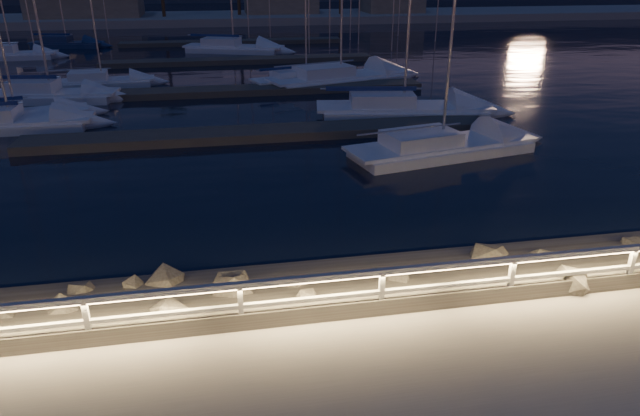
% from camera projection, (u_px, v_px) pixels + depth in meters
% --- Properties ---
extents(ground, '(400.00, 400.00, 0.00)m').
position_uv_depth(ground, '(336.00, 316.00, 12.24)').
color(ground, '#A39C93').
rests_on(ground, ground).
extents(harbor_water, '(400.00, 440.00, 0.60)m').
position_uv_depth(harbor_water, '(245.00, 83.00, 40.80)').
color(harbor_water, black).
rests_on(harbor_water, ground).
extents(guard_rail, '(44.11, 0.12, 1.06)m').
position_uv_depth(guard_rail, '(333.00, 286.00, 11.92)').
color(guard_rail, silver).
rests_on(guard_rail, ground).
extents(riprap, '(24.90, 2.91, 1.38)m').
position_uv_depth(riprap, '(123.00, 305.00, 13.11)').
color(riprap, '#686159').
rests_on(riprap, ground).
extents(floating_docks, '(22.00, 36.00, 0.40)m').
position_uv_depth(floating_docks, '(243.00, 72.00, 41.73)').
color(floating_docks, '#544D45').
rests_on(floating_docks, ground).
extents(far_shore, '(160.00, 14.00, 5.20)m').
position_uv_depth(far_shore, '(224.00, 15.00, 78.94)').
color(far_shore, '#A39C93').
rests_on(far_shore, ground).
extents(sailboat_b, '(7.63, 2.38, 12.94)m').
position_uv_depth(sailboat_b, '(6.00, 122.00, 27.82)').
color(sailboat_b, white).
rests_on(sailboat_b, ground).
extents(sailboat_c, '(9.56, 4.24, 15.69)m').
position_uv_depth(sailboat_c, '(399.00, 108.00, 30.38)').
color(sailboat_c, white).
rests_on(sailboat_c, ground).
extents(sailboat_d, '(8.73, 4.14, 14.25)m').
position_uv_depth(sailboat_d, '(437.00, 146.00, 24.27)').
color(sailboat_d, white).
rests_on(sailboat_d, ground).
extents(sailboat_e, '(7.84, 3.25, 13.04)m').
position_uv_depth(sailboat_e, '(47.00, 94.00, 33.64)').
color(sailboat_e, white).
rests_on(sailboat_e, ground).
extents(sailboat_f, '(7.17, 3.65, 11.77)m').
position_uv_depth(sailboat_f, '(12.00, 115.00, 29.23)').
color(sailboat_f, white).
rests_on(sailboat_f, ground).
extents(sailboat_h, '(7.84, 4.33, 12.80)m').
position_uv_depth(sailboat_h, '(303.00, 78.00, 38.61)').
color(sailboat_h, white).
rests_on(sailboat_h, ground).
extents(sailboat_i, '(7.20, 2.27, 12.25)m').
position_uv_depth(sailboat_i, '(9.00, 54.00, 48.45)').
color(sailboat_i, white).
rests_on(sailboat_i, ground).
extents(sailboat_j, '(6.71, 2.43, 11.22)m').
position_uv_depth(sailboat_j, '(100.00, 81.00, 37.65)').
color(sailboat_j, white).
rests_on(sailboat_j, ground).
extents(sailboat_k, '(9.30, 5.58, 15.31)m').
position_uv_depth(sailboat_k, '(231.00, 47.00, 52.26)').
color(sailboat_k, white).
rests_on(sailboat_k, ground).
extents(sailboat_l, '(10.47, 5.77, 17.08)m').
position_uv_depth(sailboat_l, '(337.00, 77.00, 38.42)').
color(sailboat_l, white).
rests_on(sailboat_l, ground).
extents(sailboat_n, '(7.13, 3.40, 11.72)m').
position_uv_depth(sailboat_n, '(65.00, 43.00, 55.27)').
color(sailboat_n, navy).
rests_on(sailboat_n, ground).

